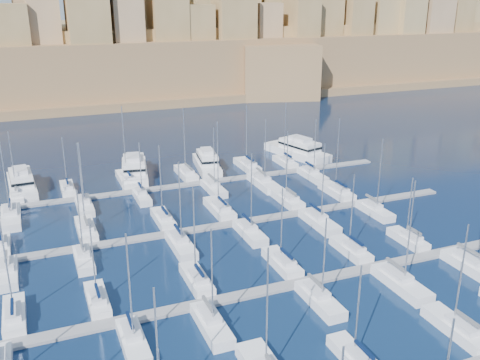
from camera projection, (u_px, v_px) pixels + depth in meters
name	position (u px, v px, depth m)	size (l,w,h in m)	color
ground	(260.00, 248.00, 82.46)	(600.00, 600.00, 0.00)	black
pontoon_mid_near	(296.00, 284.00, 71.87)	(84.00, 2.00, 0.40)	slate
pontoon_mid_far	(236.00, 223.00, 91.16)	(84.00, 2.00, 0.40)	slate
pontoon_far	(197.00, 183.00, 110.45)	(84.00, 2.00, 0.40)	slate
sailboat_3	(357.00, 359.00, 56.14)	(2.45, 8.17, 11.84)	white
sailboat_4	(457.00, 328.00, 61.40)	(2.71, 9.03, 13.79)	white
sailboat_12	(14.00, 316.00, 63.76)	(2.56, 8.52, 13.77)	white
sailboat_13	(98.00, 300.00, 67.07)	(2.46, 8.21, 11.26)	white
sailboat_14	(197.00, 280.00, 71.88)	(2.58, 8.61, 14.11)	white
sailboat_15	(282.00, 263.00, 76.46)	(2.61, 8.70, 12.25)	white
sailboat_16	(351.00, 250.00, 80.39)	(2.53, 8.43, 12.80)	white
sailboat_17	(408.00, 239.00, 83.85)	(2.37, 7.90, 11.05)	white
sailboat_19	(133.00, 341.00, 59.05)	(2.54, 8.48, 14.30)	white
sailboat_20	(211.00, 324.00, 62.12)	(2.65, 8.85, 13.45)	white
sailboat_21	(319.00, 299.00, 67.20)	(2.66, 8.85, 12.39)	white
sailboat_22	(401.00, 283.00, 71.08)	(2.94, 9.79, 15.61)	white
sailboat_23	(474.00, 267.00, 75.15)	(3.15, 10.49, 15.46)	white
sailboat_24	(3.00, 245.00, 81.99)	(2.21, 7.36, 11.99)	white
sailboat_25	(86.00, 229.00, 87.34)	(2.84, 9.48, 15.55)	white
sailboat_26	(163.00, 219.00, 91.51)	(2.59, 8.62, 13.95)	white
sailboat_27	(220.00, 209.00, 95.78)	(2.98, 9.94, 16.84)	white
sailboat_28	(287.00, 199.00, 100.34)	(2.84, 9.46, 14.08)	white
sailboat_29	(337.00, 191.00, 104.26)	(2.89, 9.63, 15.49)	white
sailboat_30	(8.00, 273.00, 73.67)	(2.60, 8.67, 13.51)	white
sailboat_31	(84.00, 259.00, 77.54)	(2.42, 8.07, 11.89)	white
sailboat_32	(181.00, 244.00, 82.06)	(2.81, 9.37, 14.48)	white
sailboat_33	(250.00, 232.00, 86.36)	(2.68, 8.94, 14.38)	white
sailboat_34	(319.00, 221.00, 90.46)	(2.93, 9.76, 14.82)	white
sailboat_35	(375.00, 210.00, 95.09)	(2.58, 8.61, 14.32)	white
sailboat_36	(17.00, 195.00, 102.41)	(2.46, 8.21, 13.46)	white
sailboat_37	(68.00, 189.00, 105.76)	(2.48, 8.28, 11.40)	white
sailboat_38	(127.00, 179.00, 111.02)	(3.20, 10.67, 16.37)	white
sailboat_39	(186.00, 173.00, 115.02)	(2.88, 9.61, 15.04)	white
sailboat_40	(247.00, 165.00, 120.24)	(2.98, 9.94, 14.68)	white
sailboat_41	(285.00, 162.00, 122.89)	(2.56, 8.53, 14.68)	white
sailboat_42	(11.00, 217.00, 92.25)	(3.18, 10.59, 14.64)	white
sailboat_43	(84.00, 205.00, 97.33)	(2.70, 9.00, 13.04)	white
sailboat_44	(142.00, 197.00, 101.67)	(2.31, 7.72, 11.78)	white
sailboat_45	(214.00, 188.00, 106.11)	(2.73, 9.10, 13.50)	white
sailboat_46	(263.00, 182.00, 109.24)	(3.15, 10.49, 14.43)	white
sailboat_47	(312.00, 175.00, 113.95)	(2.76, 9.19, 13.34)	white
motor_yacht_a	(22.00, 183.00, 106.06)	(5.66, 16.12, 5.25)	white
motor_yacht_b	(134.00, 169.00, 114.69)	(8.21, 18.00, 5.25)	white
motor_yacht_c	(207.00, 162.00, 119.10)	(6.42, 14.88, 5.25)	white
motor_yacht_d	(298.00, 150.00, 129.15)	(10.21, 19.01, 5.25)	white
fortified_city	(102.00, 54.00, 213.70)	(460.00, 108.95, 59.52)	brown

